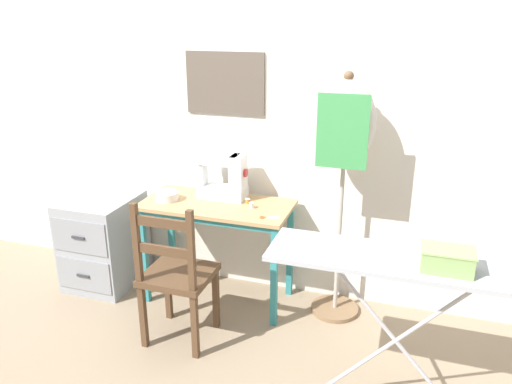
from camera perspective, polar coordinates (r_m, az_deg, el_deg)
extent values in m
plane|color=gray|center=(3.49, -5.75, -13.80)|extent=(14.00, 14.00, 0.00)
cube|color=silver|center=(3.48, -2.82, 8.98)|extent=(10.00, 0.05, 2.55)
cube|color=brown|center=(3.43, -3.58, 12.29)|extent=(0.56, 0.02, 0.42)
cube|color=tan|center=(3.36, -4.51, -1.49)|extent=(1.01, 0.48, 0.02)
cube|color=teal|center=(3.20, -5.87, -3.26)|extent=(0.93, 0.03, 0.04)
cube|color=teal|center=(3.54, -12.64, -7.19)|extent=(0.04, 0.04, 0.70)
cube|color=teal|center=(3.20, 2.08, -9.71)|extent=(0.04, 0.04, 0.70)
cube|color=teal|center=(3.86, -9.64, -4.67)|extent=(0.04, 0.04, 0.70)
cube|color=teal|center=(3.55, 3.91, -6.66)|extent=(0.04, 0.04, 0.70)
cube|color=white|center=(3.44, -3.84, -0.02)|extent=(0.32, 0.16, 0.08)
cube|color=white|center=(3.35, -2.06, 2.27)|extent=(0.09, 0.14, 0.23)
cube|color=white|center=(3.38, -4.29, 3.79)|extent=(0.28, 0.12, 0.07)
cube|color=white|center=(3.46, -6.09, 2.11)|extent=(0.04, 0.09, 0.16)
cylinder|color=#B22D2D|center=(3.34, -1.21, 2.19)|extent=(0.02, 0.06, 0.06)
cylinder|color=#99999E|center=(3.32, -2.09, 4.38)|extent=(0.01, 0.01, 0.02)
cylinder|color=silver|center=(3.44, -10.15, -0.47)|extent=(0.16, 0.16, 0.06)
cylinder|color=gray|center=(3.44, -10.18, -0.05)|extent=(0.13, 0.13, 0.01)
cube|color=silver|center=(3.12, 1.87, -2.89)|extent=(0.09, 0.05, 0.00)
cube|color=silver|center=(3.10, 1.87, -2.98)|extent=(0.09, 0.02, 0.00)
torus|color=#DB511E|center=(3.11, 0.70, -2.93)|extent=(0.03, 0.03, 0.01)
torus|color=#DB511E|center=(3.11, 0.70, -2.90)|extent=(0.03, 0.03, 0.01)
cylinder|color=orange|center=(3.33, -0.96, -1.10)|extent=(0.03, 0.03, 0.04)
cylinder|color=beige|center=(3.32, -0.96, -0.83)|extent=(0.04, 0.04, 0.00)
cylinder|color=beige|center=(3.33, -0.96, -1.36)|extent=(0.04, 0.04, 0.00)
cylinder|color=silver|center=(3.25, -0.51, -1.55)|extent=(0.03, 0.03, 0.04)
cylinder|color=beige|center=(3.25, -0.51, -1.25)|extent=(0.04, 0.04, 0.00)
cylinder|color=beige|center=(3.26, -0.51, -1.84)|extent=(0.04, 0.04, 0.00)
cube|color=#513823|center=(3.09, -8.82, -9.31)|extent=(0.40, 0.38, 0.04)
cube|color=#513823|center=(3.39, -10.01, -10.97)|extent=(0.04, 0.04, 0.42)
cube|color=#513823|center=(3.26, -4.60, -12.05)|extent=(0.04, 0.04, 0.42)
cube|color=#513823|center=(3.16, -12.77, -13.69)|extent=(0.04, 0.04, 0.42)
cube|color=#513823|center=(3.02, -7.00, -15.04)|extent=(0.04, 0.04, 0.42)
cube|color=#513823|center=(2.92, -13.48, -5.65)|extent=(0.04, 0.04, 0.48)
cube|color=#513823|center=(2.77, -7.41, -6.70)|extent=(0.04, 0.04, 0.48)
cube|color=#513823|center=(2.78, -10.71, -3.50)|extent=(0.34, 0.02, 0.06)
cube|color=#513823|center=(2.85, -10.50, -6.61)|extent=(0.34, 0.02, 0.06)
cube|color=#93999E|center=(3.88, -16.97, -5.34)|extent=(0.47, 0.53, 0.67)
cube|color=gray|center=(3.63, -19.60, -4.89)|extent=(0.43, 0.01, 0.24)
cube|color=#333338|center=(3.62, -19.69, -4.95)|extent=(0.10, 0.01, 0.02)
cube|color=gray|center=(3.75, -19.08, -8.99)|extent=(0.43, 0.01, 0.24)
cube|color=#333338|center=(3.75, -19.18, -9.05)|extent=(0.10, 0.01, 0.02)
cylinder|color=#846647|center=(3.55, 8.97, -13.03)|extent=(0.32, 0.32, 0.03)
cylinder|color=#ADA89E|center=(3.28, 9.48, -4.76)|extent=(0.03, 0.03, 1.09)
ellipsoid|color=beige|center=(3.06, 10.25, 7.78)|extent=(0.36, 0.26, 0.52)
sphere|color=brown|center=(3.02, 10.57, 12.92)|extent=(0.06, 0.06, 0.06)
cube|color=#3D934C|center=(2.94, 9.83, 6.79)|extent=(0.30, 0.01, 0.44)
cube|color=#ADB2B7|center=(2.40, 16.60, -7.63)|extent=(1.26, 0.35, 0.02)
cylinder|color=#B7B7BC|center=(2.62, 15.66, -16.05)|extent=(0.77, 0.02, 0.85)
cylinder|color=#B7B7BC|center=(2.62, 15.66, -16.05)|extent=(0.77, 0.02, 0.85)
cube|color=#8EB266|center=(2.34, 21.00, -7.32)|extent=(0.22, 0.14, 0.09)
cube|color=#9DC470|center=(2.32, 21.16, -6.19)|extent=(0.23, 0.15, 0.01)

